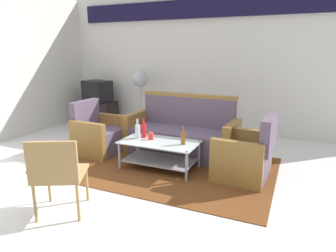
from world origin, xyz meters
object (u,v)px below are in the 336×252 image
(coffee_table, at_px, (159,151))
(tv_stand, at_px, (99,113))
(couch, at_px, (182,135))
(television, at_px, (97,91))
(bottle_red, at_px, (144,130))
(armchair_left, at_px, (99,136))
(pedestal_fan, at_px, (140,82))
(bottle_clear, at_px, (138,131))
(armchair_right, at_px, (245,157))
(wicker_chair, at_px, (57,171))
(cup, at_px, (151,136))
(bottle_brown, at_px, (183,138))

(coffee_table, xyz_separation_m, tv_stand, (-2.49, 1.91, -0.01))
(couch, distance_m, television, 2.84)
(bottle_red, bearing_deg, television, 140.27)
(armchair_left, relative_size, tv_stand, 1.06)
(pedestal_fan, bearing_deg, couch, -40.44)
(couch, height_order, bottle_clear, couch)
(armchair_left, distance_m, bottle_red, 0.97)
(couch, distance_m, armchair_right, 1.25)
(armchair_right, distance_m, wicker_chair, 2.34)
(bottle_clear, bearing_deg, bottle_red, 58.26)
(coffee_table, distance_m, cup, 0.25)
(bottle_clear, height_order, wicker_chair, wicker_chair)
(armchair_left, distance_m, cup, 1.11)
(couch, relative_size, armchair_left, 2.15)
(coffee_table, bearing_deg, pedestal_fan, 125.37)
(armchair_right, relative_size, cup, 8.50)
(tv_stand, distance_m, television, 0.50)
(couch, relative_size, armchair_right, 2.15)
(bottle_brown, height_order, pedestal_fan, pedestal_fan)
(armchair_right, distance_m, bottle_clear, 1.56)
(armchair_right, relative_size, wicker_chair, 1.01)
(armchair_right, distance_m, bottle_red, 1.49)
(television, height_order, pedestal_fan, pedestal_fan)
(bottle_brown, distance_m, television, 3.43)
(bottle_clear, bearing_deg, tv_stand, 138.24)
(tv_stand, xyz_separation_m, pedestal_fan, (1.10, 0.05, 0.75))
(armchair_left, bearing_deg, bottle_clear, 77.08)
(bottle_red, xyz_separation_m, bottle_brown, (0.66, -0.08, -0.01))
(couch, xyz_separation_m, tv_stand, (-2.55, 1.18, -0.06))
(armchair_left, bearing_deg, bottle_brown, 84.11)
(tv_stand, bearing_deg, pedestal_fan, 2.60)
(coffee_table, bearing_deg, bottle_clear, 179.56)
(armchair_right, height_order, tv_stand, armchair_right)
(bottle_red, distance_m, bottle_brown, 0.66)
(coffee_table, height_order, wicker_chair, wicker_chair)
(armchair_right, distance_m, coffee_table, 1.19)
(armchair_left, height_order, pedestal_fan, pedestal_fan)
(wicker_chair, bearing_deg, tv_stand, 94.17)
(coffee_table, relative_size, bottle_red, 3.86)
(television, bearing_deg, couch, 168.97)
(bottle_red, bearing_deg, bottle_clear, -121.74)
(armchair_left, xyz_separation_m, television, (-1.26, 1.67, 0.47))
(bottle_red, height_order, tv_stand, bottle_red)
(armchair_right, relative_size, coffee_table, 0.77)
(bottle_clear, bearing_deg, cup, 12.42)
(pedestal_fan, bearing_deg, bottle_clear, -62.07)
(couch, bearing_deg, armchair_left, 22.79)
(bottle_red, bearing_deg, wicker_chair, -93.12)
(armchair_left, height_order, bottle_clear, armchair_left)
(armchair_right, relative_size, television, 1.23)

